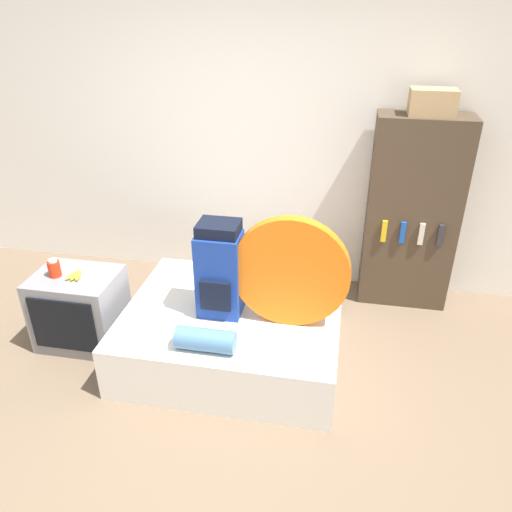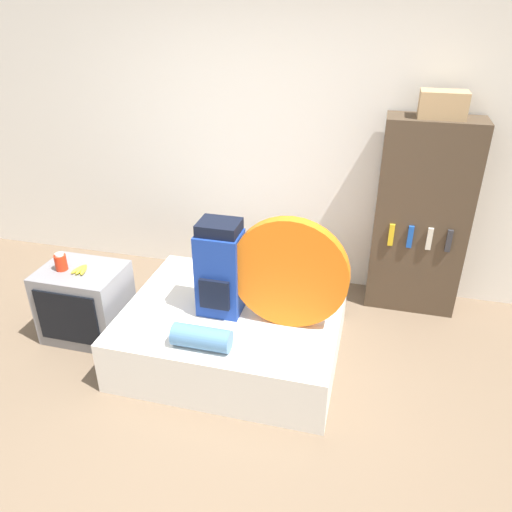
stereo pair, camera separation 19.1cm
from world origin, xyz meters
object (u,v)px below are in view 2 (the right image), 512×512
Objects in this scene: sleeping_roll at (202,338)px; canister at (61,262)px; tent_bag at (289,274)px; bookshelf at (421,218)px; television at (85,303)px; cardboard_box at (443,104)px; backpack at (220,269)px.

sleeping_roll is 2.82× the size of canister.
tent_bag is at bearing 39.59° from sleeping_roll.
bookshelf is at bearing 52.34° from tent_bag.
canister is at bearing -179.71° from tent_bag.
bookshelf is at bearing 24.12° from television.
cardboard_box is at bearing 47.87° from sleeping_roll.
cardboard_box reaches higher than tent_bag.
television is at bearing 159.65° from sleeping_roll.
television is at bearing -155.88° from bookshelf.
cardboard_box is at bearing 23.18° from canister.
canister is (-1.24, 0.39, 0.17)m from sleeping_roll.
cardboard_box is (2.60, 1.11, 1.06)m from canister.
bookshelf is (2.58, 1.12, 0.16)m from canister.
tent_bag is at bearing 0.29° from canister.
backpack is 5.05× the size of canister.
bookshelf reaches higher than sleeping_roll.
sleeping_roll is at bearing -20.35° from television.
cardboard_box is at bearing -23.85° from bookshelf.
bookshelf is at bearing 156.15° from cardboard_box.
cardboard_box reaches higher than canister.
television is 3.05m from cardboard_box.
bookshelf reaches higher than television.
tent_bag reaches higher than backpack.
television is 1.84× the size of cardboard_box.
canister is at bearing -156.51° from bookshelf.
cardboard_box is (0.02, -0.01, 0.90)m from bookshelf.
backpack reaches higher than television.
tent_bag is 5.78× the size of canister.
canister is at bearing -177.90° from backpack.
tent_bag reaches higher than canister.
canister is 0.41× the size of cardboard_box.
cardboard_box reaches higher than sleeping_roll.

